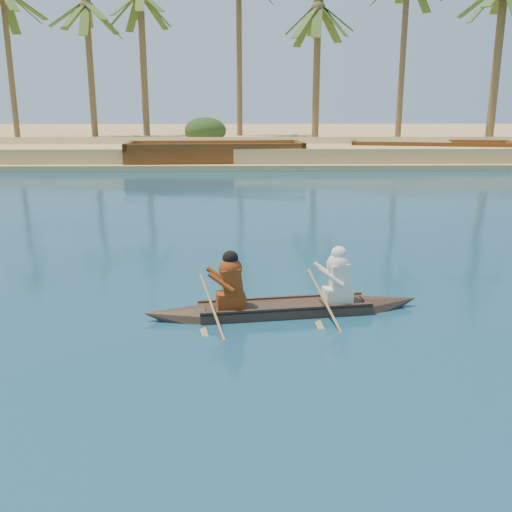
{
  "coord_description": "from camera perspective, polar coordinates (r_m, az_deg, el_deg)",
  "views": [
    {
      "loc": [
        7.21,
        -13.41,
        3.99
      ],
      "look_at": [
        7.46,
        -1.58,
        0.85
      ],
      "focal_mm": 40.0,
      "sensor_mm": 36.0,
      "label": 1
    }
  ],
  "objects": [
    {
      "name": "shrub_cluster",
      "position": [
        45.57,
        -10.52,
        11.1
      ],
      "size": [
        100.0,
        6.0,
        2.4
      ],
      "primitive_type": null,
      "color": "#1C3714",
      "rests_on": "ground"
    },
    {
      "name": "canoe",
      "position": [
        11.26,
        2.9,
        -4.35
      ],
      "size": [
        5.57,
        1.5,
        1.52
      ],
      "rotation": [
        0.0,
        0.0,
        0.14
      ],
      "color": "#3F2E22",
      "rests_on": "ground"
    },
    {
      "name": "sandy_embankment",
      "position": [
        60.82,
        -8.19,
        11.45
      ],
      "size": [
        150.0,
        51.0,
        1.5
      ],
      "color": "tan",
      "rests_on": "ground"
    },
    {
      "name": "palm_grove",
      "position": [
        49.1,
        -10.24,
        19.32
      ],
      "size": [
        110.0,
        14.0,
        16.0
      ],
      "primitive_type": null,
      "color": "#394E1B",
      "rests_on": "ground"
    },
    {
      "name": "barge_mid",
      "position": [
        38.45,
        -4.1,
        9.87
      ],
      "size": [
        11.78,
        4.56,
        1.93
      ],
      "rotation": [
        0.0,
        0.0,
        0.06
      ],
      "color": "brown",
      "rests_on": "ground"
    },
    {
      "name": "barge_right",
      "position": [
        42.64,
        17.08,
        9.71
      ],
      "size": [
        11.55,
        5.84,
        1.84
      ],
      "rotation": [
        0.0,
        0.0,
        -0.2
      ],
      "color": "brown",
      "rests_on": "ground"
    }
  ]
}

